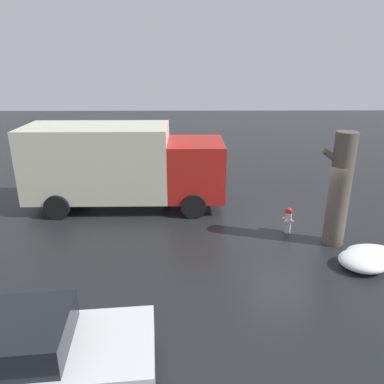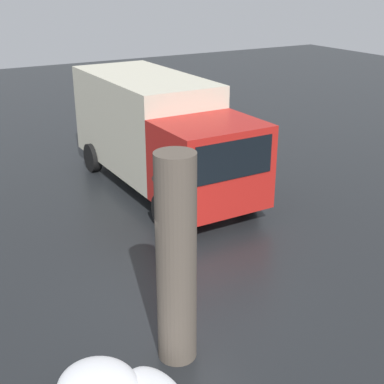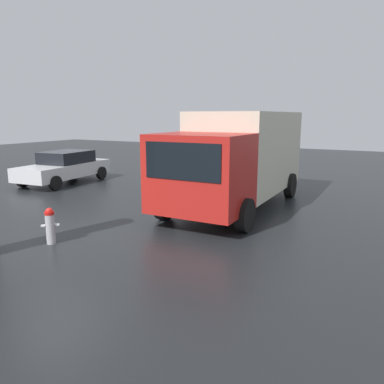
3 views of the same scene
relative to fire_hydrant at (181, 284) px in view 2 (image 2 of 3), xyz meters
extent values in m
plane|color=black|center=(0.00, 0.00, -0.45)|extent=(60.00, 60.00, 0.00)
cylinder|color=#B7B7BC|center=(0.00, 0.00, -0.09)|extent=(0.21, 0.21, 0.72)
cylinder|color=red|center=(0.00, 0.00, 0.30)|extent=(0.22, 0.22, 0.07)
sphere|color=red|center=(0.00, 0.00, 0.34)|extent=(0.18, 0.18, 0.18)
cylinder|color=#B7B7BC|center=(0.11, 0.11, -0.01)|extent=(0.15, 0.15, 0.11)
cylinder|color=#B7B7BC|center=(-0.12, 0.11, -0.01)|extent=(0.13, 0.13, 0.09)
cylinder|color=#B7B7BC|center=(0.11, -0.11, -0.01)|extent=(0.13, 0.13, 0.09)
cylinder|color=brown|center=(-1.23, 0.75, 1.30)|extent=(0.63, 0.63, 3.51)
cylinder|color=brown|center=(-0.95, 0.75, 2.28)|extent=(0.72, 0.18, 0.58)
cube|color=red|center=(3.00, -2.49, 1.04)|extent=(2.09, 2.51, 2.09)
cube|color=black|center=(1.95, -2.50, 1.46)|extent=(0.05, 2.09, 0.92)
cube|color=beige|center=(6.66, -2.46, 1.34)|extent=(5.28, 2.54, 2.68)
cylinder|color=black|center=(3.11, -3.74, 0.00)|extent=(0.90, 0.29, 0.90)
cylinder|color=black|center=(3.09, -1.24, 0.00)|extent=(0.90, 0.29, 0.90)
cylinder|color=black|center=(7.99, -3.70, 0.00)|extent=(0.90, 0.29, 0.90)
cylinder|color=black|center=(7.97, -1.20, 0.00)|extent=(0.90, 0.29, 0.90)
cylinder|color=#23232D|center=(4.15, -2.76, -0.07)|extent=(0.24, 0.24, 0.77)
cylinder|color=#234C8C|center=(4.15, -2.76, 0.64)|extent=(0.36, 0.36, 0.65)
sphere|color=tan|center=(4.15, -2.76, 1.07)|extent=(0.21, 0.21, 0.21)
camera|label=1|loc=(3.27, 11.21, 5.04)|focal=35.00mm
camera|label=2|loc=(-7.57, 4.15, 5.38)|focal=50.00mm
camera|label=3|loc=(-5.89, -7.06, 2.55)|focal=35.00mm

